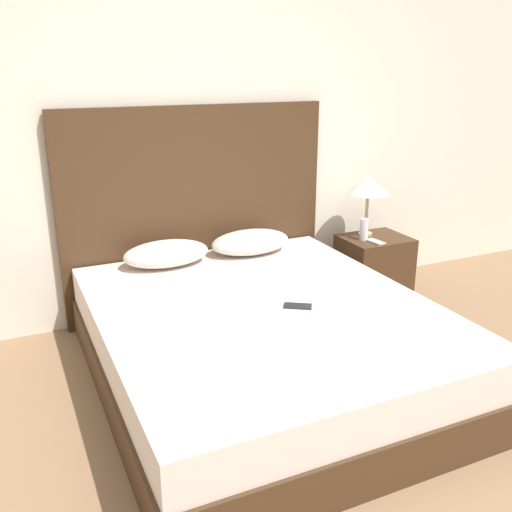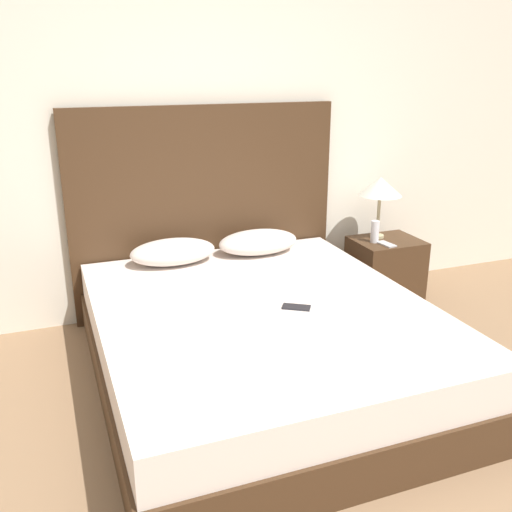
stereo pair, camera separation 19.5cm
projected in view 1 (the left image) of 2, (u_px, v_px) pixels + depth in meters
wall_back at (196, 117)px, 3.81m from camera, size 10.00×0.06×2.70m
bed at (264, 343)px, 3.17m from camera, size 1.78×2.11×0.45m
headboard at (197, 212)px, 3.94m from camera, size 1.87×0.05×1.44m
pillow_left at (166, 254)px, 3.68m from camera, size 0.56×0.32×0.16m
pillow_right at (251, 242)px, 3.91m from camera, size 0.56×0.32×0.16m
phone_on_bed at (298, 306)px, 3.07m from camera, size 0.16×0.14×0.01m
nightstand at (373, 266)px, 4.32m from camera, size 0.48×0.40×0.46m
table_lamp at (368, 186)px, 4.18m from camera, size 0.31×0.31×0.45m
phone_on_nightstand at (376, 242)px, 4.13m from camera, size 0.09×0.16×0.01m
toiletry_bottle at (364, 229)px, 4.16m from camera, size 0.06×0.06×0.16m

